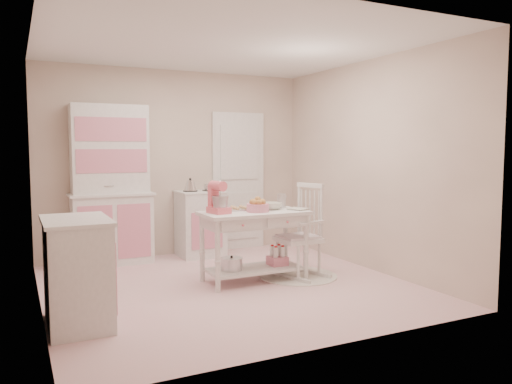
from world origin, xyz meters
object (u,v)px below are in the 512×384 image
(hutch, at_px, (111,185))
(stand_mixer, at_px, (219,198))
(stove, at_px, (200,223))
(work_table, at_px, (254,246))
(bread_basket, at_px, (258,208))
(rocking_chair, at_px, (298,230))
(base_cabinet, at_px, (77,272))

(hutch, height_order, stand_mixer, hutch)
(stove, height_order, stand_mixer, stand_mixer)
(hutch, distance_m, work_table, 2.16)
(stove, height_order, bread_basket, stove)
(stove, xyz_separation_m, work_table, (0.09, -1.55, -0.06))
(rocking_chair, xyz_separation_m, work_table, (-0.56, 0.04, -0.15))
(hutch, relative_size, work_table, 1.73)
(work_table, bearing_deg, stand_mixer, 177.27)
(stove, bearing_deg, base_cabinet, -130.84)
(stove, relative_size, base_cabinet, 1.00)
(base_cabinet, height_order, bread_basket, base_cabinet)
(base_cabinet, relative_size, work_table, 0.77)
(hutch, distance_m, stove, 1.33)
(hutch, bearing_deg, bread_basket, -51.52)
(stand_mixer, bearing_deg, rocking_chair, -14.78)
(work_table, bearing_deg, rocking_chair, -4.07)
(hutch, relative_size, rocking_chair, 1.89)
(hutch, height_order, bread_basket, hutch)
(stove, distance_m, base_cabinet, 2.87)
(bread_basket, bearing_deg, work_table, 111.80)
(work_table, bearing_deg, hutch, 128.91)
(hutch, xyz_separation_m, work_table, (1.29, -1.60, -0.64))
(bread_basket, bearing_deg, base_cabinet, -164.04)
(hutch, bearing_deg, stove, -2.39)
(work_table, distance_m, stand_mixer, 0.71)
(base_cabinet, bearing_deg, rocking_chair, 12.91)
(base_cabinet, relative_size, stand_mixer, 2.71)
(stove, bearing_deg, rocking_chair, -67.73)
(work_table, relative_size, stand_mixer, 3.53)
(hutch, xyz_separation_m, base_cabinet, (-0.68, -2.22, -0.58))
(rocking_chair, bearing_deg, base_cabinet, 176.98)
(bread_basket, bearing_deg, hutch, 128.48)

